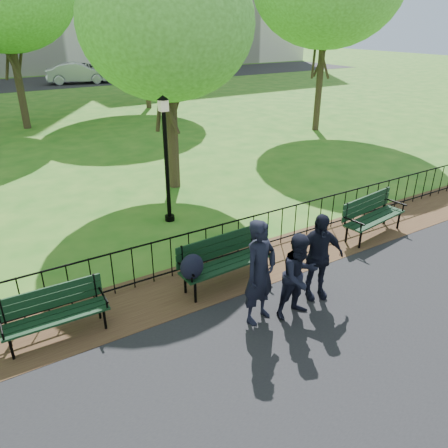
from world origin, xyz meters
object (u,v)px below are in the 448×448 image
park_bench_main (209,261)px  person_right (317,257)px  person_mid (299,276)px  sedan_dark (114,70)px  lamppost (166,156)px  person_left (260,272)px  tree_near_e (167,24)px  park_bench_left_a (54,308)px  park_bench_right_a (371,211)px  sedan_silver (78,73)px

park_bench_main → person_right: person_right is taller
park_bench_main → person_mid: (0.94, -1.45, 0.12)m
park_bench_main → sedan_dark: bearing=71.6°
lamppost → sedan_dark: 31.16m
sedan_dark → person_right: bearing=155.3°
person_left → sedan_dark: size_ratio=0.37×
tree_near_e → person_right: size_ratio=3.98×
park_bench_left_a → park_bench_main: bearing=-2.6°
person_left → person_right: bearing=-14.3°
park_bench_right_a → person_right: person_right is taller
person_right → lamppost: bearing=120.8°
park_bench_main → park_bench_right_a: bearing=-1.3°
park_bench_main → park_bench_left_a: park_bench_main is taller
person_mid → sedan_silver: sedan_silver is taller
park_bench_right_a → lamppost: bearing=131.2°
tree_near_e → person_left: tree_near_e is taller
park_bench_right_a → lamppost: size_ratio=0.60×
tree_near_e → person_right: bearing=-93.5°
park_bench_main → person_mid: person_mid is taller
park_bench_right_a → tree_near_e: size_ratio=0.29×
person_right → sedan_dark: bearing=97.4°
person_mid → park_bench_left_a: bearing=156.8°
park_bench_left_a → tree_near_e: size_ratio=0.25×
lamppost → sedan_silver: lamppost is taller
lamppost → tree_near_e: bearing=61.1°
lamppost → sedan_silver: size_ratio=0.65×
park_bench_left_a → person_mid: size_ratio=1.07×
lamppost → person_left: bearing=-95.8°
sedan_dark → person_mid: bearing=154.3°
park_bench_right_a → sedan_silver: (1.48, 31.61, 0.22)m
lamppost → person_mid: (0.19, -4.82, -0.94)m
tree_near_e → sedan_silver: (4.00, 26.06, -3.81)m
person_mid → sedan_dark: (8.59, 34.71, -0.04)m
tree_near_e → sedan_dark: 28.89m
lamppost → park_bench_left_a: bearing=-138.0°
park_bench_main → tree_near_e: size_ratio=0.30×
park_bench_left_a → lamppost: 4.90m
person_mid → park_bench_main: bearing=123.5°
lamppost → sedan_silver: bearing=79.5°
person_left → sedan_silver: 33.39m
park_bench_right_a → park_bench_left_a: bearing=171.4°
park_bench_left_a → sedan_silver: 32.71m
park_bench_right_a → person_mid: size_ratio=1.23×
lamppost → sedan_dark: size_ratio=0.62×
park_bench_right_a → sedan_dark: 33.54m
park_bench_left_a → person_left: (3.07, -1.40, 0.41)m
park_bench_left_a → person_right: size_ratio=0.99×
park_bench_main → lamppost: size_ratio=0.63×
sedan_silver → park_bench_right_a: bearing=-168.7°
person_right → tree_near_e: bearing=106.9°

